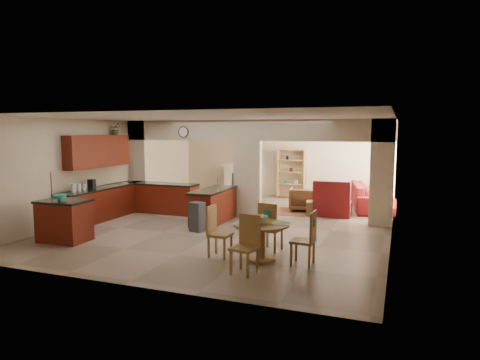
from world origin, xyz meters
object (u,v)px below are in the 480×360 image
at_px(sofa, 371,197).
at_px(kitchen_island, 64,221).
at_px(dining_table, 261,236).
at_px(armchair, 302,199).

bearing_deg(sofa, kitchen_island, 126.21).
relative_size(dining_table, armchair, 1.35).
bearing_deg(sofa, dining_table, 155.48).
height_order(dining_table, sofa, sofa).
bearing_deg(armchair, dining_table, 85.97).
relative_size(dining_table, sofa, 0.39).
xyz_separation_m(dining_table, sofa, (1.61, 6.42, -0.09)).
height_order(dining_table, armchair, dining_table).
height_order(kitchen_island, dining_table, kitchen_island).
bearing_deg(sofa, armchair, 107.32).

